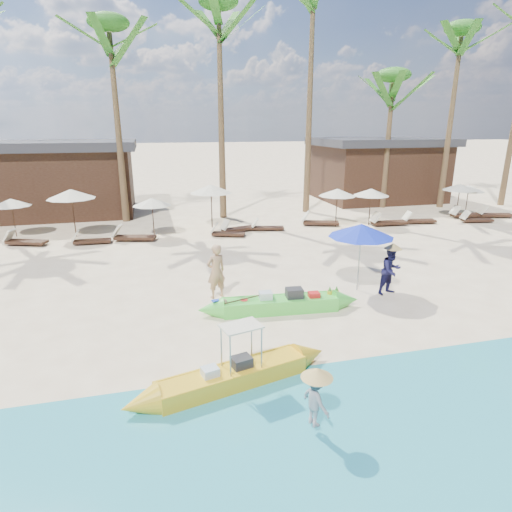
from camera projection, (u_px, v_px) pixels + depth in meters
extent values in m
plane|color=beige|center=(234.00, 324.00, 11.71)|extent=(240.00, 240.00, 0.00)
cube|color=tan|center=(294.00, 455.00, 7.08)|extent=(240.00, 4.50, 0.01)
cube|color=green|center=(280.00, 305.00, 12.48)|extent=(3.39, 0.96, 0.40)
cube|color=white|center=(280.00, 304.00, 12.47)|extent=(2.91, 0.73, 0.18)
cube|color=#262628|center=(294.00, 294.00, 12.46)|extent=(0.50, 0.41, 0.37)
cube|color=silver|center=(265.00, 297.00, 12.38)|extent=(0.39, 0.35, 0.30)
cube|color=red|center=(314.00, 296.00, 12.52)|extent=(0.34, 0.29, 0.23)
cylinder|color=red|center=(244.00, 301.00, 12.31)|extent=(0.23, 0.23, 0.10)
cylinder|color=#262628|center=(235.00, 304.00, 12.17)|extent=(0.21, 0.21, 0.08)
sphere|color=tan|center=(224.00, 302.00, 12.16)|extent=(0.19, 0.19, 0.19)
cylinder|color=gold|center=(330.00, 294.00, 12.74)|extent=(0.15, 0.15, 0.19)
cylinder|color=gold|center=(336.00, 293.00, 12.77)|extent=(0.15, 0.15, 0.19)
cube|color=gold|center=(233.00, 377.00, 8.93)|extent=(3.28, 1.43, 0.39)
cube|color=white|center=(233.00, 376.00, 8.92)|extent=(2.80, 1.14, 0.17)
cube|color=#262628|center=(242.00, 364.00, 8.95)|extent=(0.47, 0.41, 0.30)
cube|color=silver|center=(210.00, 373.00, 8.63)|extent=(0.38, 0.35, 0.26)
cube|color=beige|center=(241.00, 326.00, 8.69)|extent=(0.92, 0.74, 0.03)
imported|color=tan|center=(216.00, 271.00, 13.28)|extent=(0.74, 0.61, 1.74)
imported|color=#16153B|center=(391.00, 270.00, 13.61)|extent=(0.89, 0.76, 1.57)
imported|color=gray|center=(316.00, 400.00, 7.40)|extent=(0.55, 0.73, 1.01)
cylinder|color=#99999E|center=(359.00, 259.00, 13.82)|extent=(0.05, 0.05, 2.17)
cone|color=#1329B6|center=(361.00, 230.00, 13.54)|extent=(2.08, 2.08, 0.43)
cylinder|color=#362216|center=(14.00, 218.00, 20.56)|extent=(0.05, 0.05, 1.80)
cone|color=beige|center=(11.00, 202.00, 20.33)|extent=(1.80, 1.80, 0.36)
cylinder|color=#362216|center=(73.00, 214.00, 20.51)|extent=(0.06, 0.06, 2.24)
cone|color=beige|center=(71.00, 194.00, 20.22)|extent=(2.24, 2.24, 0.45)
cube|color=#362216|center=(27.00, 242.00, 19.28)|extent=(1.85, 1.12, 0.12)
cube|color=beige|center=(9.00, 235.00, 19.25)|extent=(0.56, 0.67, 0.51)
cube|color=#362216|center=(92.00, 241.00, 19.48)|extent=(1.61, 0.54, 0.11)
cube|color=beige|center=(75.00, 236.00, 19.24)|extent=(0.37, 0.52, 0.47)
cylinder|color=#362216|center=(153.00, 218.00, 20.57)|extent=(0.05, 0.05, 1.83)
cone|color=beige|center=(152.00, 202.00, 20.34)|extent=(1.83, 1.83, 0.37)
cube|color=#362216|center=(135.00, 237.00, 20.00)|extent=(1.98, 1.06, 0.13)
cube|color=beige|center=(117.00, 230.00, 19.91)|extent=(0.56, 0.70, 0.55)
cylinder|color=#362216|center=(212.00, 207.00, 22.35)|extent=(0.05, 0.05, 2.20)
cone|color=beige|center=(211.00, 189.00, 22.07)|extent=(2.20, 2.20, 0.44)
cube|color=#362216|center=(228.00, 234.00, 20.79)|extent=(1.66, 1.00, 0.11)
cube|color=beige|center=(214.00, 228.00, 20.77)|extent=(0.50, 0.60, 0.46)
cube|color=#362216|center=(239.00, 229.00, 21.69)|extent=(1.79, 0.98, 0.12)
cube|color=beige|center=(225.00, 225.00, 21.25)|extent=(0.51, 0.63, 0.50)
cylinder|color=#362216|center=(336.00, 208.00, 22.60)|extent=(0.05, 0.05, 1.96)
cone|color=beige|center=(337.00, 192.00, 22.35)|extent=(1.96, 1.96, 0.39)
cube|color=#362216|center=(268.00, 228.00, 21.97)|extent=(1.63, 0.83, 0.11)
cube|color=beige|center=(255.00, 223.00, 21.87)|extent=(0.45, 0.57, 0.46)
cube|color=#362216|center=(321.00, 223.00, 23.00)|extent=(1.98, 1.21, 0.13)
cube|color=beige|center=(305.00, 216.00, 22.97)|extent=(0.60, 0.72, 0.55)
cylinder|color=#362216|center=(370.00, 208.00, 22.91)|extent=(0.05, 0.05, 1.92)
cone|color=beige|center=(371.00, 192.00, 22.67)|extent=(1.92, 1.92, 0.38)
cube|color=#362216|center=(389.00, 223.00, 23.01)|extent=(1.92, 0.73, 0.13)
cube|color=beige|center=(375.00, 217.00, 22.76)|extent=(0.46, 0.64, 0.55)
cylinder|color=#362216|center=(458.00, 201.00, 24.81)|extent=(0.05, 0.05, 1.91)
cone|color=beige|center=(460.00, 187.00, 24.57)|extent=(1.91, 1.91, 0.38)
cube|color=#362216|center=(420.00, 221.00, 23.49)|extent=(1.78, 0.80, 0.12)
cube|color=beige|center=(407.00, 216.00, 23.33)|extent=(0.46, 0.60, 0.50)
cube|color=#362216|center=(477.00, 220.00, 23.73)|extent=(1.73, 0.85, 0.12)
cube|color=beige|center=(465.00, 215.00, 23.61)|extent=(0.47, 0.60, 0.48)
cylinder|color=#362216|center=(467.00, 201.00, 25.06)|extent=(0.04, 0.04, 1.80)
cone|color=beige|center=(469.00, 188.00, 24.83)|extent=(1.80, 1.80, 0.36)
cube|color=#362216|center=(467.00, 215.00, 24.97)|extent=(1.81, 0.69, 0.13)
cube|color=beige|center=(455.00, 210.00, 24.74)|extent=(0.43, 0.60, 0.52)
cube|color=#362216|center=(496.00, 215.00, 24.98)|extent=(1.93, 1.06, 0.13)
cube|color=beige|center=(482.00, 209.00, 24.90)|extent=(0.56, 0.68, 0.54)
cone|color=brown|center=(118.00, 128.00, 22.66)|extent=(0.40, 0.40, 10.08)
ellipsoid|color=#276619|center=(108.00, 22.00, 21.17)|extent=(2.08, 2.08, 0.88)
cone|color=brown|center=(221.00, 117.00, 23.52)|extent=(0.40, 0.40, 11.26)
ellipsoid|color=#276619|center=(218.00, 1.00, 21.86)|extent=(2.08, 2.08, 0.88)
cone|color=brown|center=(310.00, 100.00, 24.82)|extent=(0.40, 0.40, 13.16)
cone|color=brown|center=(388.00, 144.00, 26.95)|extent=(0.40, 0.40, 8.07)
ellipsoid|color=#276619|center=(394.00, 75.00, 25.76)|extent=(2.08, 2.08, 0.88)
cone|color=brown|center=(450.00, 123.00, 26.67)|extent=(0.40, 0.40, 10.64)
ellipsoid|color=#276619|center=(462.00, 28.00, 25.09)|extent=(2.08, 2.08, 0.88)
cube|color=#362216|center=(45.00, 183.00, 25.49)|extent=(10.00, 6.00, 3.80)
cube|color=#2D2D33|center=(39.00, 145.00, 24.86)|extent=(10.80, 6.60, 0.50)
cube|color=#362216|center=(377.00, 173.00, 30.62)|extent=(8.00, 6.00, 3.80)
cube|color=#2D2D33|center=(380.00, 142.00, 29.98)|extent=(8.80, 6.60, 0.50)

